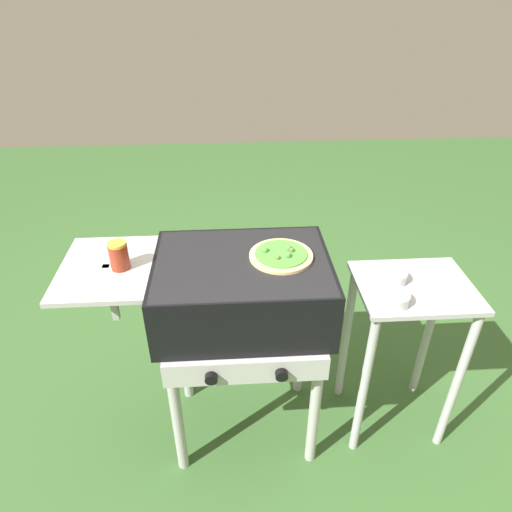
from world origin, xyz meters
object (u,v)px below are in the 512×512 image
at_px(prep_table, 405,328).
at_px(topping_bowl_near, 394,299).
at_px(pizza_veggie, 281,255).
at_px(sauce_jar, 119,256).
at_px(grill, 239,294).
at_px(topping_bowl_far, 393,277).

distance_m(prep_table, topping_bowl_near, 0.29).
bearing_deg(pizza_veggie, sauce_jar, -176.78).
bearing_deg(grill, sauce_jar, -178.63).
xyz_separation_m(prep_table, topping_bowl_far, (-0.08, 0.03, 0.24)).
bearing_deg(topping_bowl_near, topping_bowl_far, 73.26).
xyz_separation_m(prep_table, topping_bowl_near, (-0.12, -0.10, 0.24)).
distance_m(pizza_veggie, topping_bowl_near, 0.43).
xyz_separation_m(grill, topping_bowl_far, (0.59, 0.03, 0.03)).
bearing_deg(prep_table, sauce_jar, -179.25).
xyz_separation_m(grill, topping_bowl_near, (0.55, -0.10, 0.03)).
bearing_deg(prep_table, topping_bowl_far, 159.88).
relative_size(prep_table, topping_bowl_far, 7.31).
bearing_deg(sauce_jar, topping_bowl_near, -5.37).
bearing_deg(prep_table, pizza_veggie, 178.05).
bearing_deg(grill, topping_bowl_near, -10.28).
bearing_deg(topping_bowl_far, prep_table, -20.12).
xyz_separation_m(grill, prep_table, (0.67, 0.00, -0.21)).
bearing_deg(grill, topping_bowl_far, 3.33).
height_order(grill, sauce_jar, sauce_jar).
xyz_separation_m(sauce_jar, prep_table, (1.08, 0.01, -0.41)).
height_order(sauce_jar, topping_bowl_far, sauce_jar).
bearing_deg(pizza_veggie, grill, -171.96).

